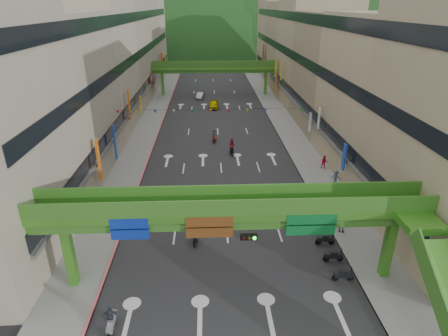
{
  "coord_description": "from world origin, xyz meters",
  "views": [
    {
      "loc": [
        -1.46,
        -15.19,
        18.15
      ],
      "look_at": [
        0.0,
        18.0,
        3.5
      ],
      "focal_mm": 30.0,
      "sensor_mm": 36.0,
      "label": 1
    }
  ],
  "objects_px": {
    "pedestrian_red": "(324,163)",
    "scooter_rider_mid": "(232,147)",
    "car_yellow": "(214,104)",
    "car_silver": "(200,95)",
    "scooter_rider_near": "(195,232)",
    "overpass_near": "(247,222)"
  },
  "relations": [
    {
      "from": "car_silver",
      "to": "overpass_near",
      "type": "bearing_deg",
      "value": -77.2
    },
    {
      "from": "car_silver",
      "to": "scooter_rider_near",
      "type": "bearing_deg",
      "value": -80.86
    },
    {
      "from": "pedestrian_red",
      "to": "scooter_rider_mid",
      "type": "bearing_deg",
      "value": 161.19
    },
    {
      "from": "overpass_near",
      "to": "scooter_rider_mid",
      "type": "xyz_separation_m",
      "value": [
        0.65,
        24.82,
        -4.07
      ]
    },
    {
      "from": "car_silver",
      "to": "pedestrian_red",
      "type": "xyz_separation_m",
      "value": [
        15.23,
        -37.16,
        0.18
      ]
    },
    {
      "from": "car_silver",
      "to": "car_yellow",
      "type": "relative_size",
      "value": 0.88
    },
    {
      "from": "overpass_near",
      "to": "car_yellow",
      "type": "distance_m",
      "value": 49.03
    },
    {
      "from": "scooter_rider_near",
      "to": "pedestrian_red",
      "type": "xyz_separation_m",
      "value": [
        14.93,
        14.26,
        -0.21
      ]
    },
    {
      "from": "overpass_near",
      "to": "pedestrian_red",
      "type": "relative_size",
      "value": 17.47
    },
    {
      "from": "overpass_near",
      "to": "scooter_rider_near",
      "type": "distance_m",
      "value": 7.71
    },
    {
      "from": "scooter_rider_near",
      "to": "scooter_rider_mid",
      "type": "distance_m",
      "value": 19.96
    },
    {
      "from": "scooter_rider_mid",
      "to": "car_silver",
      "type": "bearing_deg",
      "value": 98.22
    },
    {
      "from": "scooter_rider_mid",
      "to": "pedestrian_red",
      "type": "distance_m",
      "value": 11.84
    },
    {
      "from": "car_yellow",
      "to": "pedestrian_red",
      "type": "distance_m",
      "value": 31.8
    },
    {
      "from": "car_silver",
      "to": "pedestrian_red",
      "type": "distance_m",
      "value": 40.16
    },
    {
      "from": "scooter_rider_mid",
      "to": "pedestrian_red",
      "type": "height_order",
      "value": "scooter_rider_mid"
    },
    {
      "from": "scooter_rider_mid",
      "to": "car_yellow",
      "type": "xyz_separation_m",
      "value": [
        -1.93,
        23.99,
        -0.41
      ]
    },
    {
      "from": "scooter_rider_near",
      "to": "car_silver",
      "type": "height_order",
      "value": "scooter_rider_near"
    },
    {
      "from": "car_yellow",
      "to": "pedestrian_red",
      "type": "height_order",
      "value": "pedestrian_red"
    },
    {
      "from": "overpass_near",
      "to": "car_silver",
      "type": "distance_m",
      "value": 57.07
    },
    {
      "from": "overpass_near",
      "to": "scooter_rider_near",
      "type": "bearing_deg",
      "value": 124.49
    },
    {
      "from": "overpass_near",
      "to": "car_silver",
      "type": "xyz_separation_m",
      "value": [
        -3.96,
        56.75,
        -4.59
      ]
    }
  ]
}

